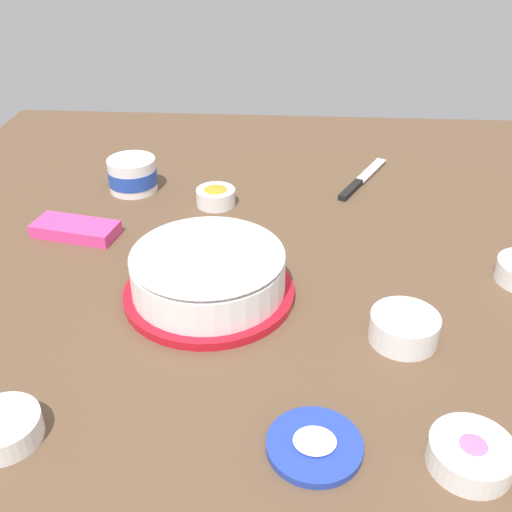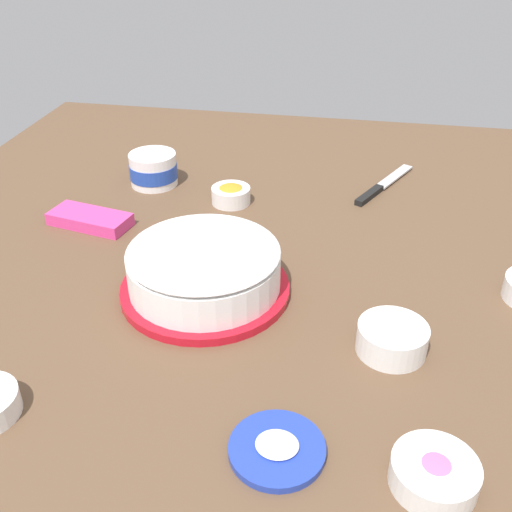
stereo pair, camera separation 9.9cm
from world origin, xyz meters
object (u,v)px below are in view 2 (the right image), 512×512
at_px(frosting_tub, 153,169).
at_px(sprinkle_bowl_rainbow, 392,338).
at_px(sprinkle_bowl_orange, 231,194).
at_px(frosted_cake, 204,270).
at_px(candy_box_lower, 90,219).
at_px(frosting_tub_lid, 277,449).
at_px(sprinkle_bowl_pink, 434,473).
at_px(spreading_knife, 380,187).

height_order(frosting_tub, sprinkle_bowl_rainbow, frosting_tub).
distance_m(frosting_tub, sprinkle_bowl_orange, 0.19).
xyz_separation_m(frosted_cake, candy_box_lower, (-0.27, 0.18, -0.03)).
distance_m(frosting_tub, sprinkle_bowl_rainbow, 0.68).
relative_size(sprinkle_bowl_rainbow, candy_box_lower, 0.63).
distance_m(frosting_tub, frosting_tub_lid, 0.77).
relative_size(sprinkle_bowl_pink, sprinkle_bowl_rainbow, 0.98).
height_order(frosted_cake, sprinkle_bowl_pink, frosted_cake).
height_order(frosting_tub, candy_box_lower, frosting_tub).
height_order(frosted_cake, frosting_tub, frosted_cake).
bearing_deg(frosted_cake, sprinkle_bowl_orange, 95.12).
height_order(frosting_tub_lid, candy_box_lower, candy_box_lower).
bearing_deg(sprinkle_bowl_orange, spreading_knife, 21.32).
bearing_deg(sprinkle_bowl_rainbow, sprinkle_bowl_orange, 128.31).
bearing_deg(sprinkle_bowl_rainbow, frosting_tub_lid, -122.38).
bearing_deg(spreading_knife, frosting_tub, -172.93).
distance_m(frosted_cake, frosting_tub_lid, 0.34).
bearing_deg(sprinkle_bowl_orange, candy_box_lower, -150.14).
bearing_deg(candy_box_lower, spreading_knife, 36.68).
xyz_separation_m(frosting_tub, sprinkle_bowl_pink, (0.55, -0.68, -0.02)).
height_order(frosting_tub, frosting_tub_lid, frosting_tub).
bearing_deg(frosting_tub, sprinkle_bowl_orange, -17.30).
distance_m(spreading_knife, sprinkle_bowl_rainbow, 0.52).
bearing_deg(spreading_knife, sprinkle_bowl_pink, -85.04).
bearing_deg(frosting_tub_lid, frosted_cake, 118.89).
height_order(frosted_cake, spreading_knife, frosted_cake).
relative_size(frosting_tub, spreading_knife, 0.47).
bearing_deg(frosting_tub_lid, spreading_knife, 81.41).
xyz_separation_m(frosting_tub, candy_box_lower, (-0.06, -0.20, -0.02)).
bearing_deg(frosted_cake, candy_box_lower, 147.26).
bearing_deg(candy_box_lower, sprinkle_bowl_rainbow, -13.70).
xyz_separation_m(frosted_cake, frosting_tub, (-0.21, 0.37, -0.01)).
bearing_deg(sprinkle_bowl_pink, spreading_knife, 94.96).
bearing_deg(candy_box_lower, frosting_tub, 84.08).
distance_m(sprinkle_bowl_pink, candy_box_lower, 0.78).
bearing_deg(spreading_knife, sprinkle_bowl_orange, -158.68).
distance_m(sprinkle_bowl_pink, sprinkle_bowl_orange, 0.72).
bearing_deg(frosting_tub, sprinkle_bowl_rainbow, -42.55).
height_order(spreading_knife, sprinkle_bowl_orange, sprinkle_bowl_orange).
relative_size(frosted_cake, frosting_tub_lid, 2.39).
bearing_deg(frosted_cake, spreading_knife, 57.93).
relative_size(frosting_tub_lid, sprinkle_bowl_rainbow, 1.15).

